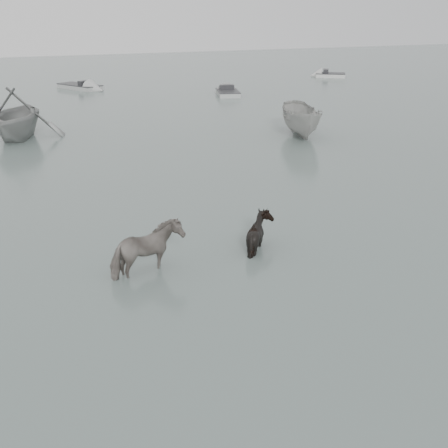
{
  "coord_description": "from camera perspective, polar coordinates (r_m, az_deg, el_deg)",
  "views": [
    {
      "loc": [
        -6.48,
        -13.19,
        6.91
      ],
      "look_at": [
        -1.23,
        0.75,
        1.0
      ],
      "focal_mm": 45.0,
      "sensor_mm": 36.0,
      "label": 1
    }
  ],
  "objects": [
    {
      "name": "pony_dark",
      "position": [
        16.69,
        3.85,
        -0.37
      ],
      "size": [
        1.29,
        1.45,
        1.33
      ],
      "primitive_type": "imported",
      "rotation": [
        0.0,
        0.0,
        1.45
      ],
      "color": "black",
      "rests_on": "ground"
    },
    {
      "name": "pony_pinto",
      "position": [
        15.19,
        -7.91,
        -2.07
      ],
      "size": [
        2.21,
        1.53,
        1.71
      ],
      "primitive_type": "imported",
      "rotation": [
        0.0,
        0.0,
        1.9
      ],
      "color": "black",
      "rests_on": "ground"
    },
    {
      "name": "ground",
      "position": [
        16.24,
        5.02,
        -3.62
      ],
      "size": [
        140.0,
        140.0,
        0.0
      ],
      "primitive_type": "plane",
      "color": "#576760",
      "rests_on": "ground"
    },
    {
      "name": "skiff_port",
      "position": [
        45.63,
        0.39,
        13.41
      ],
      "size": [
        2.59,
        4.66,
        0.75
      ],
      "primitive_type": null,
      "rotation": [
        0.0,
        0.0,
        1.33
      ],
      "color": "#A0A2A0",
      "rests_on": "ground"
    },
    {
      "name": "rowboat_trail",
      "position": [
        32.58,
        -20.36,
        10.68
      ],
      "size": [
        6.1,
        6.62,
        2.91
      ],
      "primitive_type": "imported",
      "rotation": [
        0.0,
        0.0,
        2.86
      ],
      "color": "gray",
      "rests_on": "ground"
    },
    {
      "name": "skiff_star",
      "position": [
        58.12,
        10.77,
        14.82
      ],
      "size": [
        4.19,
        3.36,
        0.75
      ],
      "primitive_type": null,
      "rotation": [
        0.0,
        0.0,
        2.61
      ],
      "color": "beige",
      "rests_on": "ground"
    },
    {
      "name": "skiff_mid",
      "position": [
        50.63,
        -14.45,
        13.57
      ],
      "size": [
        4.42,
        5.78,
        0.75
      ],
      "primitive_type": null,
      "rotation": [
        0.0,
        0.0,
        -1.02
      ],
      "color": "#9B9E9B",
      "rests_on": "ground"
    },
    {
      "name": "boat_small",
      "position": [
        31.53,
        7.91,
        10.54
      ],
      "size": [
        3.18,
        5.24,
        1.9
      ],
      "primitive_type": "imported",
      "rotation": [
        0.0,
        0.0,
        -0.29
      ],
      "color": "#A1A19D",
      "rests_on": "ground"
    },
    {
      "name": "pony_black",
      "position": [
        16.7,
        3.32,
        -0.25
      ],
      "size": [
        1.47,
        1.36,
        1.39
      ],
      "primitive_type": "imported",
      "rotation": [
        0.0,
        0.0,
        1.78
      ],
      "color": "black",
      "rests_on": "ground"
    }
  ]
}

